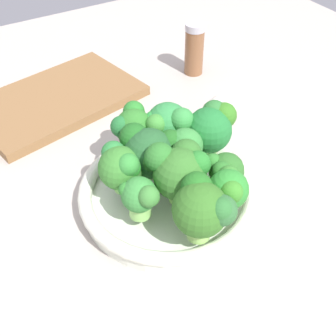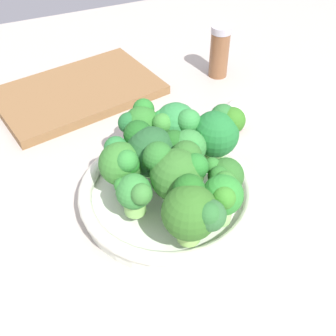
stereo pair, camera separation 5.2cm
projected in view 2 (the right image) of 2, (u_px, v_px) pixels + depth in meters
The scene contains 16 objects.
ground_plane at pixel (178, 200), 57.98cm from camera, with size 130.00×130.00×2.50cm, color #B4AA9F.
bowl at pixel (168, 194), 54.77cm from camera, with size 23.05×23.05×3.25cm.
broccoli_floret_0 at pixel (219, 131), 55.48cm from camera, with size 7.32×6.21×7.01cm.
broccoli_floret_1 at pixel (121, 162), 51.23cm from camera, with size 5.46×6.64×6.39cm.
broccoli_floret_2 at pixel (134, 193), 48.22cm from camera, with size 4.21×5.03×5.59cm.
broccoli_floret_3 at pixel (140, 123), 56.85cm from camera, with size 5.76×5.87×6.38cm.
broccoli_floret_4 at pixel (177, 170), 49.10cm from camera, with size 7.23×7.05×7.73cm.
broccoli_floret_5 at pixel (223, 176), 50.28cm from camera, with size 4.72×4.52×5.53cm.
broccoli_floret_6 at pixel (151, 149), 52.68cm from camera, with size 7.50×7.28×7.02cm.
broccoli_floret_7 at pixel (188, 149), 52.96cm from camera, with size 4.82×5.05×6.27cm.
broccoli_floret_8 at pixel (193, 211), 44.54cm from camera, with size 6.26×7.11×7.44cm.
broccoli_floret_9 at pixel (223, 196), 46.92cm from camera, with size 4.68×4.93×6.41cm.
broccoli_floret_10 at pixel (175, 124), 56.59cm from camera, with size 6.50×6.64×6.98cm.
cutting_board at pixel (78, 92), 74.18cm from camera, with size 27.31×17.49×1.60cm, color brown.
garlic_bulb at pixel (237, 116), 66.14cm from camera, with size 4.91×4.91×4.91cm, color silver.
pepper_shaker at pixel (219, 51), 76.66cm from camera, with size 3.64×3.64×9.64cm.
Camera 2 is at (17.05, 35.78, 41.31)cm, focal length 45.15 mm.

